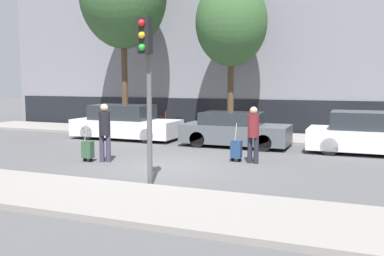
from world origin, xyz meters
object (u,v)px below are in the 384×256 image
pedestrian_left (105,129)px  trolley_right (236,149)px  parked_car_0 (125,123)px  traffic_light (147,68)px  parked_bicycle (169,124)px  parked_car_1 (235,130)px  bare_tree_down_street (231,23)px  parked_car_2 (369,134)px  pedestrian_right (253,131)px  trolley_left (88,150)px

pedestrian_left → trolley_right: 4.09m
parked_car_0 → traffic_light: size_ratio=1.18×
parked_car_0 → parked_bicycle: (1.04, 2.23, -0.19)m
parked_car_0 → traffic_light: 8.81m
parked_bicycle → parked_car_1: bearing=-32.6°
bare_tree_down_street → parked_bicycle: bearing=-177.4°
parked_car_2 → traffic_light: traffic_light is taller
pedestrian_right → parked_bicycle: bearing=142.0°
parked_car_0 → pedestrian_right: 7.21m
pedestrian_left → trolley_left: 0.85m
pedestrian_left → traffic_light: 3.94m
pedestrian_left → bare_tree_down_street: size_ratio=0.26×
pedestrian_left → traffic_light: (2.68, -2.31, 1.75)m
parked_car_0 → parked_car_1: (4.93, -0.26, -0.06)m
parked_car_0 → parked_car_1: size_ratio=1.14×
pedestrian_left → traffic_light: size_ratio=0.46×
parked_car_1 → trolley_left: (-3.35, -4.69, -0.24)m
parked_car_2 → trolley_left: bearing=-149.6°
pedestrian_right → parked_car_0: bearing=160.6°
parked_car_1 → parked_bicycle: 4.62m
bare_tree_down_street → trolley_left: bearing=-108.2°
parked_bicycle → bare_tree_down_street: 5.38m
parked_car_0 → parked_car_2: 9.68m
trolley_right → traffic_light: bearing=-105.4°
pedestrian_right → parked_bicycle: 7.73m
trolley_left → traffic_light: traffic_light is taller
trolley_left → pedestrian_left: bearing=16.2°
parked_car_1 → trolley_right: parked_car_1 is taller
parked_car_2 → pedestrian_right: size_ratio=2.40×
parked_bicycle → traffic_light: bearing=-68.1°
pedestrian_left → trolley_right: pedestrian_left is taller
parked_car_0 → traffic_light: bearing=-56.0°
trolley_left → pedestrian_right: bearing=18.6°
parked_car_2 → trolley_right: bearing=-141.5°
trolley_left → parked_bicycle: size_ratio=0.67×
trolley_left → bare_tree_down_street: size_ratio=0.17×
parked_car_0 → trolley_left: size_ratio=3.90×
traffic_light → parked_car_0: bearing=124.0°
parked_car_2 → trolley_left: size_ratio=3.51×
pedestrian_left → parked_car_1: bearing=42.0°
parked_car_0 → trolley_left: 5.20m
trolley_left → trolley_right: 4.59m
trolley_right → parked_bicycle: size_ratio=0.68×
parked_car_0 → pedestrian_left: size_ratio=2.57×
bare_tree_down_street → parked_car_1: bearing=-70.0°
parked_bicycle → trolley_left: bearing=-85.7°
trolley_left → parked_car_0: bearing=107.7°
parked_car_0 → pedestrian_right: bearing=-27.5°
pedestrian_left → parked_bicycle: 7.12m
parked_car_2 → traffic_light: size_ratio=1.06×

